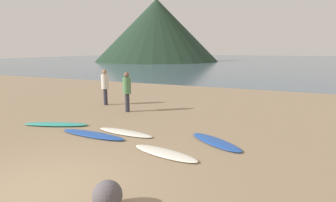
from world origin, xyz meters
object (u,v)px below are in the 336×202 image
object	(u,v)px
surfboard_0	(56,124)
surfboard_1	(92,134)
person_1	(105,84)
beach_rock_near	(107,195)
surfboard_2	(125,132)
surfboard_4	(216,142)
person_0	(127,89)
surfboard_3	(165,153)

from	to	relation	value
surfboard_0	surfboard_1	world-z (taller)	surfboard_0
person_1	surfboard_0	bearing A→B (deg)	-65.15
beach_rock_near	surfboard_2	bearing A→B (deg)	119.04
surfboard_0	surfboard_4	world-z (taller)	surfboard_0
surfboard_2	person_0	size ratio (longest dim) A/B	1.20
surfboard_3	surfboard_0	bearing A→B (deg)	-178.28
surfboard_3	person_0	distance (m)	5.27
surfboard_0	beach_rock_near	xyz separation A→B (m)	(4.83, -3.50, 0.21)
beach_rock_near	person_0	bearing A→B (deg)	119.82
surfboard_0	beach_rock_near	distance (m)	5.97
beach_rock_near	surfboard_3	bearing A→B (deg)	92.99
surfboard_3	beach_rock_near	world-z (taller)	beach_rock_near
surfboard_3	surfboard_4	size ratio (longest dim) A/B	1.02
person_0	surfboard_3	bearing A→B (deg)	179.89
surfboard_4	surfboard_1	bearing A→B (deg)	-133.04
surfboard_3	person_0	world-z (taller)	person_0
surfboard_2	beach_rock_near	distance (m)	4.25
surfboard_1	person_1	world-z (taller)	person_1
person_0	beach_rock_near	world-z (taller)	person_0
surfboard_1	person_1	distance (m)	4.99
surfboard_1	surfboard_4	size ratio (longest dim) A/B	1.24
surfboard_1	surfboard_4	xyz separation A→B (m)	(3.72, 0.91, -0.00)
surfboard_4	person_1	distance (m)	7.16
surfboard_2	beach_rock_near	bearing A→B (deg)	-56.17
person_0	surfboard_2	bearing A→B (deg)	167.77
surfboard_4	surfboard_0	bearing A→B (deg)	-141.67
surfboard_2	person_1	distance (m)	5.00
surfboard_3	person_1	bearing A→B (deg)	151.33
person_1	surfboard_4	bearing A→B (deg)	-11.83
surfboard_0	surfboard_2	bearing A→B (deg)	-16.10
surfboard_0	surfboard_2	world-z (taller)	surfboard_0
person_1	person_0	bearing A→B (deg)	-9.92
surfboard_2	surfboard_3	size ratio (longest dim) A/B	1.05
surfboard_3	person_1	xyz separation A→B (m)	(-5.32, 4.63, 0.97)
beach_rock_near	surfboard_4	bearing A→B (deg)	78.03
surfboard_3	person_0	size ratio (longest dim) A/B	1.15
person_1	surfboard_1	bearing A→B (deg)	-42.67
surfboard_2	surfboard_4	size ratio (longest dim) A/B	1.06
surfboard_1	beach_rock_near	xyz separation A→B (m)	(2.87, -3.10, 0.21)
surfboard_0	surfboard_1	bearing A→B (deg)	-32.01
surfboard_2	person_0	distance (m)	3.29
surfboard_1	beach_rock_near	distance (m)	4.23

